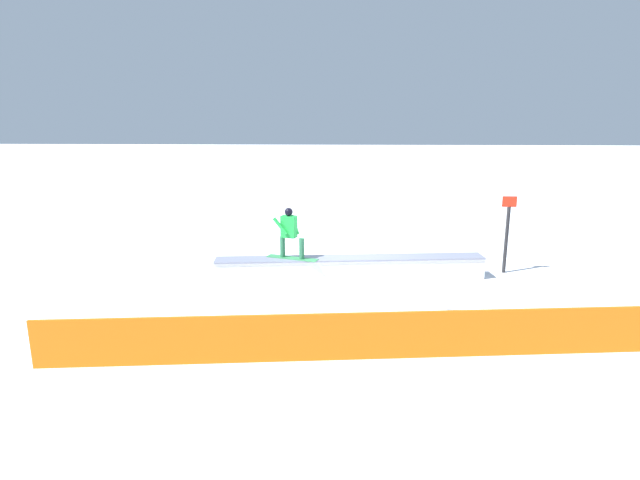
% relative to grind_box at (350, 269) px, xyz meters
% --- Properties ---
extents(ground_plane, '(120.00, 120.00, 0.00)m').
position_rel_grind_box_xyz_m(ground_plane, '(0.00, 0.00, -0.29)').
color(ground_plane, white).
extents(grind_box, '(7.48, 1.37, 0.63)m').
position_rel_grind_box_xyz_m(grind_box, '(0.00, 0.00, 0.00)').
color(grind_box, white).
rests_on(grind_box, ground_plane).
extents(snowboarder, '(1.47, 0.75, 1.40)m').
position_rel_grind_box_xyz_m(snowboarder, '(1.67, 0.14, 1.10)').
color(snowboarder, '#389155').
rests_on(snowboarder, grind_box).
extents(safety_fence, '(11.75, 1.23, 0.93)m').
position_rel_grind_box_xyz_m(safety_fence, '(0.00, 4.89, 0.18)').
color(safety_fence, orange).
rests_on(safety_fence, ground_plane).
extents(trail_marker, '(0.40, 0.10, 2.24)m').
position_rel_grind_box_xyz_m(trail_marker, '(-4.48, -0.78, 0.91)').
color(trail_marker, '#262628').
rests_on(trail_marker, ground_plane).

